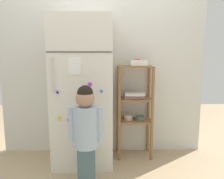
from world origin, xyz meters
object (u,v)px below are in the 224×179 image
at_px(pantry_shelf_unit, 135,104).
at_px(child_standing, 86,127).
at_px(refrigerator, 83,92).
at_px(fruit_bin, 139,63).

bearing_deg(pantry_shelf_unit, child_standing, -128.44).
xyz_separation_m(refrigerator, pantry_shelf_unit, (0.61, 0.14, -0.17)).
distance_m(pantry_shelf_unit, fruit_bin, 0.50).
bearing_deg(fruit_bin, child_standing, -131.24).
height_order(refrigerator, fruit_bin, refrigerator).
height_order(child_standing, fruit_bin, fruit_bin).
distance_m(refrigerator, fruit_bin, 0.74).
height_order(child_standing, pantry_shelf_unit, pantry_shelf_unit).
xyz_separation_m(pantry_shelf_unit, fruit_bin, (0.04, -0.02, 0.50)).
relative_size(pantry_shelf_unit, fruit_bin, 5.45).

